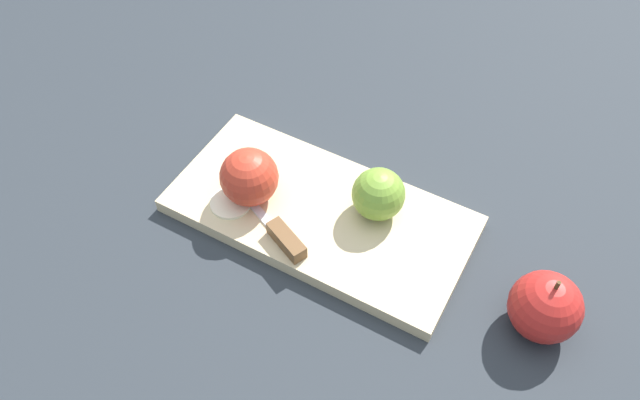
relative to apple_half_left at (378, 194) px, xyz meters
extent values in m
plane|color=#282D33|center=(0.07, 0.03, -0.06)|extent=(4.00, 4.00, 0.00)
cube|color=#D1B789|center=(0.07, 0.03, -0.05)|extent=(0.43, 0.22, 0.02)
sphere|color=olive|center=(0.00, 0.00, 0.00)|extent=(0.07, 0.07, 0.07)
cylinder|color=beige|center=(0.00, 0.01, 0.00)|extent=(0.07, 0.03, 0.07)
sphere|color=red|center=(0.17, 0.06, 0.00)|extent=(0.08, 0.08, 0.08)
cylinder|color=beige|center=(0.17, 0.06, 0.00)|extent=(0.07, 0.03, 0.08)
cube|color=silver|center=(0.15, 0.07, -0.04)|extent=(0.09, 0.05, 0.00)
cube|color=brown|center=(0.08, 0.11, -0.03)|extent=(0.07, 0.05, 0.02)
cylinder|color=beige|center=(0.19, 0.08, -0.03)|extent=(0.06, 0.06, 0.00)
sphere|color=red|center=(-0.25, 0.06, -0.01)|extent=(0.09, 0.09, 0.09)
cylinder|color=#4C3319|center=(-0.25, 0.06, 0.04)|extent=(0.01, 0.00, 0.01)
camera|label=1|loc=(-0.17, 0.51, 0.65)|focal=35.00mm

